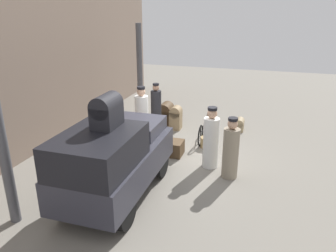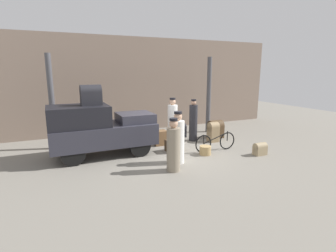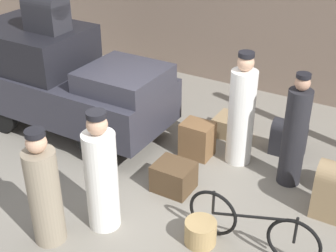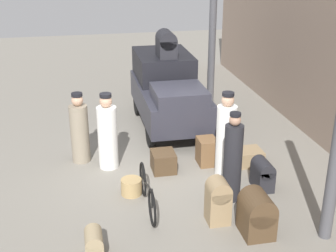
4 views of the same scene
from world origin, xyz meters
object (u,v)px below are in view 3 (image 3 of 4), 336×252
(bicycle, at_px, (252,227))
(suitcase_black_upright, at_px, (197,139))
(trunk_wicker_pale, at_px, (289,137))
(wicker_basket, at_px, (200,232))
(trunk_barrel_dark, at_px, (331,188))
(trunk_umber_medium, at_px, (174,177))
(porter_standing_middle, at_px, (295,135))
(trunk_on_truck_roof, at_px, (46,10))
(porter_with_bicycle, at_px, (241,114))
(truck, at_px, (63,79))
(porter_carrying_trunk, at_px, (44,193))
(suitcase_tan_flat, at_px, (231,126))
(porter_lifting_near_truck, at_px, (101,177))

(bicycle, height_order, suitcase_black_upright, bicycle)
(bicycle, height_order, trunk_wicker_pale, bicycle)
(wicker_basket, relative_size, trunk_barrel_dark, 0.49)
(bicycle, height_order, trunk_umber_medium, bicycle)
(trunk_barrel_dark, bearing_deg, trunk_wicker_pale, 128.01)
(trunk_wicker_pale, bearing_deg, bicycle, -82.93)
(bicycle, xyz_separation_m, porter_standing_middle, (-0.03, 1.63, 0.47))
(porter_standing_middle, bearing_deg, trunk_on_truck_roof, -174.22)
(porter_with_bicycle, bearing_deg, truck, -169.34)
(trunk_wicker_pale, xyz_separation_m, suitcase_black_upright, (-1.27, -0.78, -0.03))
(porter_carrying_trunk, xyz_separation_m, suitcase_tan_flat, (0.90, 3.63, -0.55))
(porter_standing_middle, xyz_separation_m, trunk_wicker_pale, (-0.26, 0.74, -0.49))
(wicker_basket, height_order, trunk_on_truck_roof, trunk_on_truck_roof)
(porter_standing_middle, distance_m, suitcase_black_upright, 1.62)
(porter_carrying_trunk, bearing_deg, trunk_on_truck_roof, 129.65)
(truck, relative_size, porter_carrying_trunk, 2.22)
(porter_with_bicycle, height_order, trunk_barrel_dark, porter_with_bicycle)
(porter_carrying_trunk, xyz_separation_m, trunk_on_truck_roof, (-1.93, 2.33, 1.42))
(wicker_basket, bearing_deg, trunk_barrel_dark, 47.71)
(truck, bearing_deg, porter_standing_middle, 6.07)
(trunk_barrel_dark, bearing_deg, porter_carrying_trunk, -142.17)
(trunk_on_truck_roof, bearing_deg, porter_carrying_trunk, -50.35)
(wicker_basket, xyz_separation_m, suitcase_tan_flat, (-0.78, 2.72, 0.01))
(wicker_basket, distance_m, porter_with_bicycle, 2.15)
(porter_carrying_trunk, relative_size, trunk_umber_medium, 2.86)
(suitcase_black_upright, bearing_deg, porter_standing_middle, 1.58)
(porter_standing_middle, relative_size, trunk_barrel_dark, 2.12)
(trunk_barrel_dark, relative_size, trunk_on_truck_roof, 1.23)
(porter_lifting_near_truck, distance_m, trunk_barrel_dark, 3.04)
(suitcase_tan_flat, bearing_deg, trunk_on_truck_roof, -155.43)
(porter_carrying_trunk, height_order, trunk_on_truck_roof, trunk_on_truck_roof)
(truck, height_order, porter_standing_middle, truck)
(trunk_umber_medium, height_order, trunk_wicker_pale, trunk_wicker_pale)
(bicycle, xyz_separation_m, trunk_wicker_pale, (-0.29, 2.37, -0.02))
(truck, relative_size, trunk_barrel_dark, 4.24)
(suitcase_black_upright, bearing_deg, trunk_barrel_dark, -11.15)
(porter_standing_middle, xyz_separation_m, trunk_umber_medium, (-1.40, -1.05, -0.60))
(suitcase_tan_flat, bearing_deg, porter_carrying_trunk, -103.95)
(bicycle, distance_m, porter_lifting_near_truck, 1.97)
(trunk_wicker_pale, bearing_deg, porter_with_bicycle, -137.08)
(porter_lifting_near_truck, xyz_separation_m, suitcase_tan_flat, (0.47, 3.05, -0.59))
(porter_lifting_near_truck, height_order, porter_with_bicycle, porter_with_bicycle)
(porter_lifting_near_truck, bearing_deg, wicker_basket, 14.67)
(porter_lifting_near_truck, bearing_deg, truck, 140.85)
(porter_with_bicycle, bearing_deg, porter_standing_middle, -9.98)
(suitcase_black_upright, height_order, trunk_on_truck_roof, trunk_on_truck_roof)
(truck, relative_size, wicker_basket, 8.68)
(porter_with_bicycle, distance_m, trunk_umber_medium, 1.45)
(porter_with_bicycle, height_order, suitcase_black_upright, porter_with_bicycle)
(trunk_umber_medium, bearing_deg, trunk_wicker_pale, 57.53)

